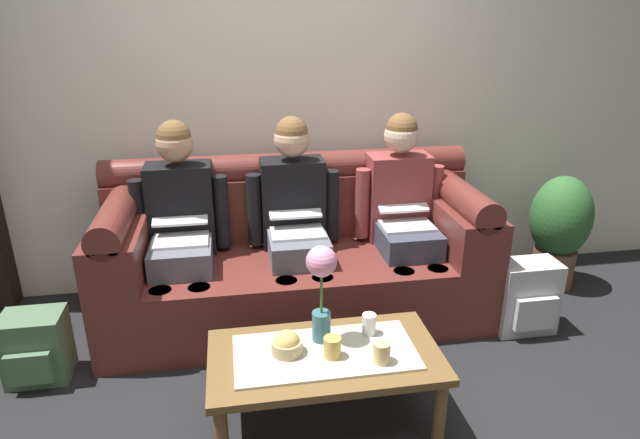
% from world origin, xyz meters
% --- Properties ---
extents(back_wall_patterned, '(6.00, 0.12, 2.90)m').
position_xyz_m(back_wall_patterned, '(0.00, 1.70, 1.45)').
color(back_wall_patterned, silver).
rests_on(back_wall_patterned, ground_plane).
extents(couch, '(2.26, 0.88, 0.96)m').
position_xyz_m(couch, '(0.00, 1.17, 0.37)').
color(couch, maroon).
rests_on(couch, ground_plane).
extents(person_left, '(0.56, 0.67, 1.22)m').
position_xyz_m(person_left, '(-0.67, 1.17, 0.66)').
color(person_left, '#595B66').
rests_on(person_left, ground_plane).
extents(person_middle, '(0.56, 0.67, 1.22)m').
position_xyz_m(person_middle, '(0.00, 1.17, 0.66)').
color(person_middle, '#595B66').
rests_on(person_middle, ground_plane).
extents(person_right, '(0.56, 0.67, 1.22)m').
position_xyz_m(person_right, '(0.67, 1.17, 0.66)').
color(person_right, '#383D4C').
rests_on(person_right, ground_plane).
extents(coffee_table, '(1.03, 0.55, 0.38)m').
position_xyz_m(coffee_table, '(0.00, 0.15, 0.33)').
color(coffee_table, brown).
rests_on(coffee_table, ground_plane).
extents(flower_vase, '(0.14, 0.14, 0.46)m').
position_xyz_m(flower_vase, '(-0.00, 0.24, 0.69)').
color(flower_vase, '#336672').
rests_on(flower_vase, coffee_table).
extents(snack_bowl, '(0.14, 0.14, 0.11)m').
position_xyz_m(snack_bowl, '(-0.17, 0.17, 0.43)').
color(snack_bowl, tan).
rests_on(snack_bowl, coffee_table).
extents(cup_near_left, '(0.08, 0.08, 0.09)m').
position_xyz_m(cup_near_left, '(0.22, 0.03, 0.43)').
color(cup_near_left, '#DBB77A').
rests_on(cup_near_left, coffee_table).
extents(cup_near_right, '(0.06, 0.06, 0.10)m').
position_xyz_m(cup_near_right, '(0.23, 0.25, 0.43)').
color(cup_near_right, white).
rests_on(cup_near_right, coffee_table).
extents(cup_far_center, '(0.08, 0.08, 0.09)m').
position_xyz_m(cup_far_center, '(0.02, 0.11, 0.43)').
color(cup_far_center, gold).
rests_on(cup_far_center, coffee_table).
extents(backpack_right, '(0.35, 0.25, 0.44)m').
position_xyz_m(backpack_right, '(1.30, 0.72, 0.22)').
color(backpack_right, '#B7B7BC').
rests_on(backpack_right, ground_plane).
extents(backpack_left, '(0.30, 0.27, 0.37)m').
position_xyz_m(backpack_left, '(-1.40, 0.71, 0.18)').
color(backpack_left, '#4C6B4C').
rests_on(backpack_left, ground_plane).
extents(potted_plant, '(0.40, 0.40, 0.78)m').
position_xyz_m(potted_plant, '(1.80, 1.23, 0.43)').
color(potted_plant, brown).
rests_on(potted_plant, ground_plane).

